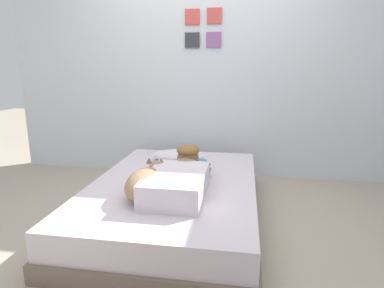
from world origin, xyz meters
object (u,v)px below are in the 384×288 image
at_px(dog, 147,181).
at_px(coffee_cup, 202,164).
at_px(pillow, 179,156).
at_px(cell_phone, 162,189).
at_px(person_lying, 179,176).
at_px(bed, 175,200).

height_order(dog, coffee_cup, dog).
height_order(pillow, cell_phone, pillow).
bearing_deg(dog, cell_phone, 50.85).
xyz_separation_m(pillow, cell_phone, (0.03, -0.79, -0.05)).
bearing_deg(coffee_cup, cell_phone, -111.32).
relative_size(pillow, coffee_cup, 4.16).
bearing_deg(person_lying, dog, -146.81).
xyz_separation_m(bed, dog, (-0.14, -0.31, 0.27)).
distance_m(bed, pillow, 0.63).
relative_size(bed, person_lying, 2.19).
xyz_separation_m(dog, coffee_cup, (0.32, 0.71, -0.07)).
relative_size(dog, cell_phone, 4.11).
relative_size(person_lying, cell_phone, 6.57).
relative_size(person_lying, coffee_cup, 7.36).
bearing_deg(bed, person_lying, -65.25).
height_order(bed, person_lying, person_lying).
distance_m(pillow, dog, 0.90).
bearing_deg(pillow, dog, -93.55).
relative_size(coffee_cup, cell_phone, 0.89).
bearing_deg(person_lying, coffee_cup, 79.49).
xyz_separation_m(pillow, person_lying, (0.16, -0.76, 0.05)).
height_order(bed, coffee_cup, coffee_cup).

